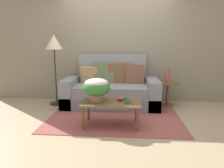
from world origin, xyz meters
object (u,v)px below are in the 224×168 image
object	(u,v)px
floor_lamp	(54,47)
coffee_mug	(127,100)
snack_bowl	(121,98)
potted_plant	(96,87)
couch	(111,90)
table_vase	(168,77)
side_table	(168,89)
coffee_table	(111,105)

from	to	relation	value
floor_lamp	coffee_mug	distance (m)	2.18
coffee_mug	snack_bowl	distance (m)	0.20
floor_lamp	potted_plant	distance (m)	1.69
potted_plant	coffee_mug	xyz separation A→B (m)	(0.51, -0.11, -0.18)
couch	floor_lamp	distance (m)	1.56
coffee_mug	snack_bowl	xyz separation A→B (m)	(-0.11, 0.16, -0.02)
floor_lamp	snack_bowl	distance (m)	2.02
coffee_mug	table_vase	xyz separation A→B (m)	(0.86, 1.31, 0.19)
table_vase	coffee_mug	bearing A→B (deg)	-123.36
snack_bowl	side_table	bearing A→B (deg)	49.23
couch	potted_plant	world-z (taller)	couch
coffee_table	side_table	size ratio (longest dim) A/B	1.83
floor_lamp	table_vase	xyz separation A→B (m)	(2.46, 0.08, -0.64)
couch	coffee_mug	size ratio (longest dim) A/B	15.40
coffee_table	potted_plant	size ratio (longest dim) A/B	2.08
couch	coffee_table	distance (m)	1.19
snack_bowl	couch	bearing A→B (deg)	102.66
snack_bowl	table_vase	bearing A→B (deg)	49.73
snack_bowl	coffee_table	bearing A→B (deg)	-151.46
potted_plant	coffee_mug	distance (m)	0.55
coffee_table	table_vase	distance (m)	1.70
side_table	floor_lamp	bearing A→B (deg)	-178.27
coffee_table	potted_plant	distance (m)	0.38
potted_plant	couch	bearing A→B (deg)	82.47
couch	table_vase	size ratio (longest dim) A/B	6.98
side_table	potted_plant	distance (m)	1.86
coffee_table	coffee_mug	distance (m)	0.30
couch	potted_plant	xyz separation A→B (m)	(-0.15, -1.15, 0.30)
floor_lamp	coffee_mug	world-z (taller)	floor_lamp
coffee_table	side_table	distance (m)	1.69
coffee_table	side_table	bearing A→B (deg)	47.13
potted_plant	coffee_mug	world-z (taller)	potted_plant
coffee_mug	coffee_table	bearing A→B (deg)	164.33
side_table	coffee_mug	size ratio (longest dim) A/B	3.97
coffee_mug	side_table	bearing A→B (deg)	56.12
coffee_table	couch	bearing A→B (deg)	94.49
coffee_table	potted_plant	xyz separation A→B (m)	(-0.25, 0.03, 0.28)
coffee_table	coffee_mug	bearing A→B (deg)	-15.67
snack_bowl	potted_plant	bearing A→B (deg)	-172.54
side_table	floor_lamp	distance (m)	2.65
floor_lamp	coffee_table	bearing A→B (deg)	-41.00
potted_plant	table_vase	size ratio (longest dim) A/B	1.58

